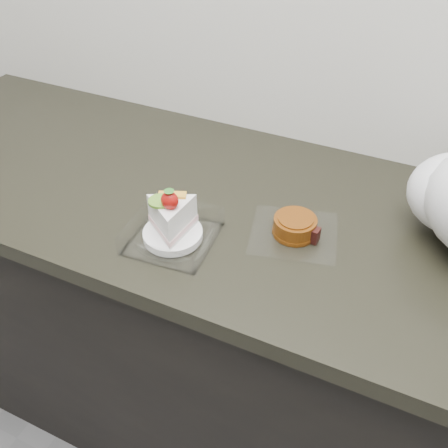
# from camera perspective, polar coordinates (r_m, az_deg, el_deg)

# --- Properties ---
(counter) EXTENTS (2.04, 0.64, 0.90)m
(counter) POSITION_cam_1_polar(r_m,az_deg,el_deg) (1.38, 3.74, -13.16)
(counter) COLOR black
(counter) RESTS_ON ground
(cake_tray) EXTENTS (0.17, 0.17, 0.13)m
(cake_tray) POSITION_cam_1_polar(r_m,az_deg,el_deg) (0.97, -5.95, -0.23)
(cake_tray) COLOR white
(cake_tray) RESTS_ON counter
(mooncake_wrap) EXTENTS (0.20, 0.20, 0.04)m
(mooncake_wrap) POSITION_cam_1_polar(r_m,az_deg,el_deg) (1.00, 8.16, -0.41)
(mooncake_wrap) COLOR white
(mooncake_wrap) RESTS_ON counter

